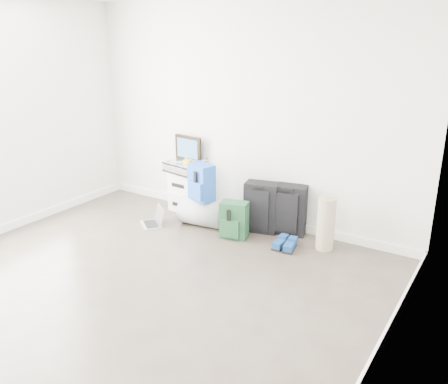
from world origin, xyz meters
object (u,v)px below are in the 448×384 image
Objects in this scene: large_suitcase at (261,207)px; duffel_bag at (203,212)px; laptop at (154,221)px; boxes_stack at (185,191)px; carry_on at (289,210)px; briefcase at (184,167)px.

duffel_bag is at bearing -174.85° from large_suitcase.
duffel_bag reaches higher than laptop.
boxes_stack is 0.88× the size of large_suitcase.
duffel_bag is at bearing -173.52° from carry_on.
carry_on is (1.54, 0.03, 0.03)m from boxes_stack.
boxes_stack is 0.61m from duffel_bag.
boxes_stack is 1.14× the size of briefcase.
large_suitcase is 0.34m from carry_on.
boxes_stack is 1.21m from large_suitcase.
boxes_stack is at bearing 126.46° from laptop.
carry_on is (0.32, 0.11, -0.00)m from large_suitcase.
carry_on reaches higher than laptop.
duffel_bag is at bearing -28.06° from boxes_stack.
laptop is at bearing -87.82° from boxes_stack.
boxes_stack is 0.34m from briefcase.
carry_on is at bearing 4.21° from boxes_stack.
large_suitcase is (1.21, -0.08, 0.04)m from boxes_stack.
duffel_bag is at bearing -20.89° from briefcase.
briefcase is 1.57m from carry_on.
duffel_bag is (0.52, -0.31, -0.43)m from briefcase.
duffel_bag is 1.44× the size of laptop.
large_suitcase reaches higher than duffel_bag.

